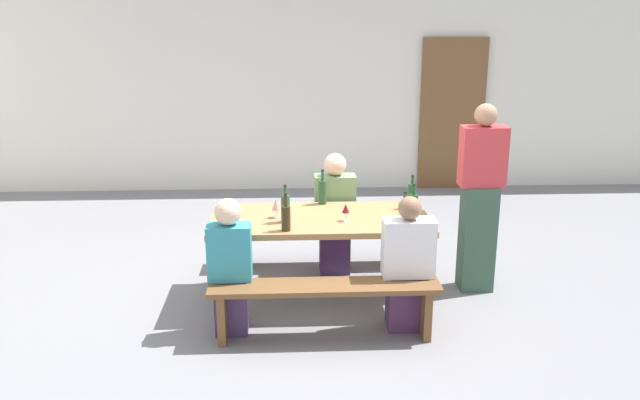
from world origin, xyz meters
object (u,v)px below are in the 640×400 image
wine_glass_1 (276,205)px  seated_guest_near_0 (230,269)px  wine_bottle_0 (412,196)px  seated_guest_far_0 (335,216)px  wine_bottle_1 (404,216)px  bench_near (325,296)px  wine_bottle_4 (285,208)px  wine_bottle_5 (323,191)px  wine_bottle_3 (286,217)px  wooden_door (452,115)px  standing_host (480,202)px  wine_glass_0 (346,209)px  seated_guest_near_1 (408,268)px  wine_bottle_2 (413,207)px  tasting_table (320,225)px  bench_far (316,232)px

wine_glass_1 → seated_guest_near_0: 0.77m
wine_bottle_0 → seated_guest_far_0: size_ratio=0.26×
wine_bottle_1 → bench_near: bearing=-149.5°
wine_bottle_4 → wine_bottle_5: same height
wine_bottle_1 → wine_bottle_3: 0.95m
wine_bottle_3 → wine_glass_1: bearing=103.9°
wine_bottle_1 → seated_guest_near_0: (-1.39, -0.24, -0.33)m
wooden_door → standing_host: size_ratio=1.24×
wine_glass_0 → seated_guest_far_0: seated_guest_far_0 is taller
wine_bottle_5 → seated_guest_far_0: 0.39m
wine_glass_1 → seated_guest_near_1: size_ratio=0.15×
bench_near → wine_bottle_4: size_ratio=5.48×
wine_bottle_2 → wine_bottle_3: size_ratio=1.02×
tasting_table → wine_bottle_4: 0.38m
wine_glass_0 → tasting_table: bearing=149.3°
seated_guest_near_0 → seated_guest_near_1: seated_guest_near_0 is taller
wine_bottle_3 → seated_guest_near_0: size_ratio=0.29×
tasting_table → wine_bottle_0: (0.83, 0.21, 0.20)m
seated_guest_near_1 → standing_host: 1.11m
bench_near → wine_bottle_1: 0.92m
wine_glass_1 → wine_bottle_5: bearing=43.4°
seated_guest_near_1 → standing_host: bearing=-46.0°
tasting_table → bench_far: size_ratio=1.06×
bench_near → wooden_door: bearing=65.3°
seated_guest_near_1 → wine_bottle_0: bearing=-11.8°
wine_bottle_0 → wine_glass_1: 1.22m
wine_bottle_3 → seated_guest_near_0: 0.60m
tasting_table → bench_far: bearing=90.0°
wooden_door → bench_near: 4.88m
wine_bottle_0 → wine_bottle_5: wine_bottle_5 is taller
wine_bottle_0 → wine_bottle_2: (-0.05, -0.36, 0.00)m
tasting_table → bench_far: 0.82m
tasting_table → wine_bottle_0: 0.88m
tasting_table → wine_bottle_4: bearing=-156.0°
wine_bottle_2 → wine_bottle_5: size_ratio=1.00×
bench_far → wine_glass_1: 0.99m
wine_bottle_0 → wine_bottle_2: size_ratio=0.95×
wine_bottle_3 → wine_glass_1: 0.36m
wine_bottle_5 → wine_glass_0: wine_bottle_5 is taller
wine_bottle_4 → seated_guest_near_0: seated_guest_near_0 is taller
wooden_door → wine_bottle_2: 3.99m
wine_bottle_0 → seated_guest_near_1: 0.90m
seated_guest_far_0 → wine_bottle_4: bearing=-32.5°
tasting_table → seated_guest_near_0: (-0.72, -0.60, -0.14)m
wine_bottle_2 → seated_guest_near_1: bearing=-104.2°
wooden_door → standing_host: 3.56m
wine_bottle_1 → seated_guest_far_0: 1.12m
wine_bottle_1 → standing_host: standing_host is taller
wine_bottle_2 → wine_bottle_3: 1.08m
seated_guest_near_0 → wine_bottle_1: bearing=-80.2°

